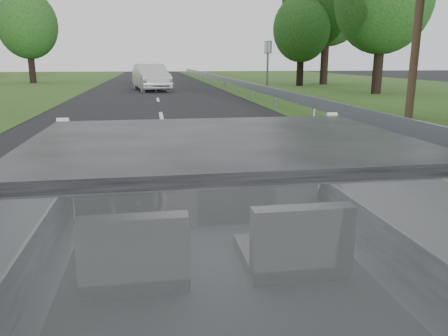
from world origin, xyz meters
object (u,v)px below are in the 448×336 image
object	(u,v)px
subject_car	(210,249)
highway_sign	(267,67)
other_car	(151,77)
cat	(243,160)

from	to	relation	value
subject_car	highway_sign	bearing A→B (deg)	74.30
other_car	highway_sign	xyz separation A→B (m)	(6.47, -2.50, 0.62)
subject_car	cat	world-z (taller)	subject_car
cat	highway_sign	distance (m)	22.22
subject_car	highway_sign	world-z (taller)	highway_sign
other_car	subject_car	bearing A→B (deg)	-99.12
cat	other_car	bearing A→B (deg)	104.58
subject_car	cat	bearing A→B (deg)	63.64
cat	subject_car	bearing A→B (deg)	-103.19
other_car	highway_sign	size ratio (longest dim) A/B	1.69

